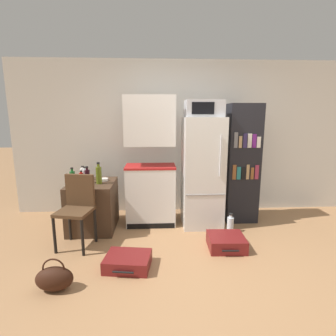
% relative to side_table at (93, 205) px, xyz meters
% --- Properties ---
extents(ground_plane, '(24.00, 24.00, 0.00)m').
position_rel_side_table_xyz_m(ground_plane, '(1.53, -1.22, -0.35)').
color(ground_plane, '#A3754C').
extents(wall_back, '(6.40, 0.10, 2.58)m').
position_rel_side_table_xyz_m(wall_back, '(1.73, 0.78, 0.94)').
color(wall_back, beige).
rests_on(wall_back, ground_plane).
extents(side_table, '(0.65, 0.76, 0.71)m').
position_rel_side_table_xyz_m(side_table, '(0.00, 0.00, 0.00)').
color(side_table, '#422D1E').
rests_on(side_table, ground_plane).
extents(kitchen_hutch, '(0.76, 0.47, 1.96)m').
position_rel_side_table_xyz_m(kitchen_hutch, '(0.86, 0.15, 0.56)').
color(kitchen_hutch, white).
rests_on(kitchen_hutch, ground_plane).
extents(refrigerator, '(0.59, 0.63, 1.65)m').
position_rel_side_table_xyz_m(refrigerator, '(1.64, 0.08, 0.47)').
color(refrigerator, silver).
rests_on(refrigerator, ground_plane).
extents(microwave, '(0.54, 0.41, 0.24)m').
position_rel_side_table_xyz_m(microwave, '(1.64, 0.08, 1.42)').
color(microwave, '#B7B7BC').
rests_on(microwave, refrigerator).
extents(bookshelf, '(0.49, 0.36, 1.85)m').
position_rel_side_table_xyz_m(bookshelf, '(2.30, 0.21, 0.57)').
color(bookshelf, black).
rests_on(bookshelf, ground_plane).
extents(bottle_clear_short, '(0.07, 0.07, 0.20)m').
position_rel_side_table_xyz_m(bottle_clear_short, '(-0.14, 0.18, 0.44)').
color(bottle_clear_short, silver).
rests_on(bottle_clear_short, side_table).
extents(bottle_milk_white, '(0.09, 0.09, 0.19)m').
position_rel_side_table_xyz_m(bottle_milk_white, '(-0.20, 0.30, 0.44)').
color(bottle_milk_white, white).
rests_on(bottle_milk_white, side_table).
extents(bottle_olive_oil, '(0.08, 0.08, 0.31)m').
position_rel_side_table_xyz_m(bottle_olive_oil, '(0.12, -0.07, 0.49)').
color(bottle_olive_oil, '#566619').
rests_on(bottle_olive_oil, side_table).
extents(bottle_ketchup_red, '(0.07, 0.07, 0.16)m').
position_rel_side_table_xyz_m(bottle_ketchup_red, '(-0.17, 0.11, 0.42)').
color(bottle_ketchup_red, '#AD1914').
rests_on(bottle_ketchup_red, side_table).
extents(bottle_wine_dark, '(0.07, 0.07, 0.25)m').
position_rel_side_table_xyz_m(bottle_wine_dark, '(-0.05, -0.03, 0.46)').
color(bottle_wine_dark, black).
rests_on(bottle_wine_dark, side_table).
extents(bottle_green_tall, '(0.07, 0.07, 0.26)m').
position_rel_side_table_xyz_m(bottle_green_tall, '(-0.22, -0.16, 0.46)').
color(bottle_green_tall, '#1E6028').
rests_on(bottle_green_tall, side_table).
extents(bowl, '(0.13, 0.13, 0.04)m').
position_rel_side_table_xyz_m(bowl, '(0.16, 0.10, 0.37)').
color(bowl, silver).
rests_on(bowl, side_table).
extents(chair, '(0.47, 0.48, 0.92)m').
position_rel_side_table_xyz_m(chair, '(-0.07, -0.51, 0.20)').
color(chair, black).
rests_on(chair, ground_plane).
extents(suitcase_large_flat, '(0.47, 0.45, 0.17)m').
position_rel_side_table_xyz_m(suitcase_large_flat, '(1.83, -0.72, -0.27)').
color(suitcase_large_flat, maroon).
rests_on(suitcase_large_flat, ground_plane).
extents(suitcase_small_flat, '(0.54, 0.46, 0.14)m').
position_rel_side_table_xyz_m(suitcase_small_flat, '(0.62, -1.09, -0.28)').
color(suitcase_small_flat, maroon).
rests_on(suitcase_small_flat, ground_plane).
extents(handbag, '(0.36, 0.20, 0.33)m').
position_rel_side_table_xyz_m(handbag, '(-0.05, -1.45, -0.23)').
color(handbag, '#33190F').
rests_on(handbag, ground_plane).
extents(water_bottle_front, '(0.09, 0.09, 0.29)m').
position_rel_side_table_xyz_m(water_bottle_front, '(2.01, -0.26, -0.23)').
color(water_bottle_front, silver).
rests_on(water_bottle_front, ground_plane).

